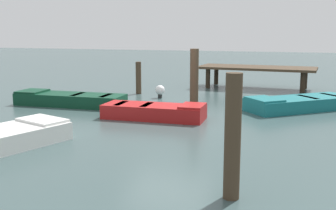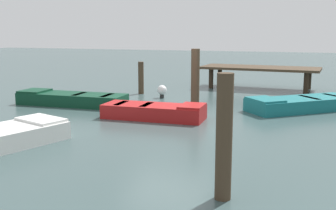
{
  "view_description": "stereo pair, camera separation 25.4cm",
  "coord_description": "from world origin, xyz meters",
  "px_view_note": "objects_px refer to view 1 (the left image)",
  "views": [
    {
      "loc": [
        3.77,
        -11.16,
        2.48
      ],
      "look_at": [
        0.0,
        0.0,
        0.35
      ],
      "focal_mm": 43.92,
      "sensor_mm": 36.0,
      "label": 1
    },
    {
      "loc": [
        4.01,
        -11.08,
        2.48
      ],
      "look_at": [
        0.0,
        0.0,
        0.35
      ],
      "focal_mm": 43.92,
      "sensor_mm": 36.0,
      "label": 2
    }
  ],
  "objects_px": {
    "rowboat_dark_green": "(69,99)",
    "marker_buoy": "(160,90)",
    "mooring_piling_mid_left": "(194,78)",
    "mooring_piling_near_left": "(138,78)",
    "dock_segment": "(257,69)",
    "rowboat_teal": "(300,103)",
    "mooring_piling_far_left": "(233,137)",
    "rowboat_red": "(155,111)"
  },
  "relations": [
    {
      "from": "rowboat_teal",
      "to": "marker_buoy",
      "type": "relative_size",
      "value": 7.29
    },
    {
      "from": "rowboat_red",
      "to": "mooring_piling_far_left",
      "type": "bearing_deg",
      "value": -60.69
    },
    {
      "from": "dock_segment",
      "to": "rowboat_dark_green",
      "type": "height_order",
      "value": "dock_segment"
    },
    {
      "from": "rowboat_dark_green",
      "to": "marker_buoy",
      "type": "height_order",
      "value": "marker_buoy"
    },
    {
      "from": "mooring_piling_far_left",
      "to": "rowboat_red",
      "type": "bearing_deg",
      "value": 121.79
    },
    {
      "from": "rowboat_red",
      "to": "mooring_piling_mid_left",
      "type": "xyz_separation_m",
      "value": [
        0.61,
        2.04,
        0.74
      ]
    },
    {
      "from": "mooring_piling_mid_left",
      "to": "marker_buoy",
      "type": "height_order",
      "value": "mooring_piling_mid_left"
    },
    {
      "from": "rowboat_dark_green",
      "to": "mooring_piling_far_left",
      "type": "bearing_deg",
      "value": 134.52
    },
    {
      "from": "rowboat_dark_green",
      "to": "mooring_piling_near_left",
      "type": "distance_m",
      "value": 3.42
    },
    {
      "from": "rowboat_dark_green",
      "to": "marker_buoy",
      "type": "relative_size",
      "value": 7.86
    },
    {
      "from": "mooring_piling_mid_left",
      "to": "marker_buoy",
      "type": "distance_m",
      "value": 2.38
    },
    {
      "from": "mooring_piling_far_left",
      "to": "marker_buoy",
      "type": "distance_m",
      "value": 9.51
    },
    {
      "from": "rowboat_red",
      "to": "mooring_piling_near_left",
      "type": "relative_size",
      "value": 2.31
    },
    {
      "from": "rowboat_red",
      "to": "rowboat_dark_green",
      "type": "relative_size",
      "value": 0.78
    },
    {
      "from": "mooring_piling_mid_left",
      "to": "mooring_piling_far_left",
      "type": "xyz_separation_m",
      "value": [
        2.47,
        -7.01,
        -0.01
      ]
    },
    {
      "from": "mooring_piling_far_left",
      "to": "marker_buoy",
      "type": "xyz_separation_m",
      "value": [
        -4.19,
        8.51,
        -0.66
      ]
    },
    {
      "from": "rowboat_red",
      "to": "marker_buoy",
      "type": "bearing_deg",
      "value": 104.92
    },
    {
      "from": "rowboat_red",
      "to": "marker_buoy",
      "type": "xyz_separation_m",
      "value": [
        -1.11,
        3.54,
        0.07
      ]
    },
    {
      "from": "mooring_piling_mid_left",
      "to": "marker_buoy",
      "type": "xyz_separation_m",
      "value": [
        -1.72,
        1.5,
        -0.67
      ]
    },
    {
      "from": "rowboat_red",
      "to": "mooring_piling_far_left",
      "type": "height_order",
      "value": "mooring_piling_far_left"
    },
    {
      "from": "mooring_piling_mid_left",
      "to": "mooring_piling_near_left",
      "type": "bearing_deg",
      "value": 142.54
    },
    {
      "from": "dock_segment",
      "to": "marker_buoy",
      "type": "bearing_deg",
      "value": -125.98
    },
    {
      "from": "dock_segment",
      "to": "rowboat_dark_green",
      "type": "bearing_deg",
      "value": -127.81
    },
    {
      "from": "dock_segment",
      "to": "mooring_piling_near_left",
      "type": "height_order",
      "value": "mooring_piling_near_left"
    },
    {
      "from": "rowboat_dark_green",
      "to": "marker_buoy",
      "type": "distance_m",
      "value": 3.41
    },
    {
      "from": "mooring_piling_near_left",
      "to": "mooring_piling_mid_left",
      "type": "relative_size",
      "value": 0.67
    },
    {
      "from": "dock_segment",
      "to": "mooring_piling_far_left",
      "type": "height_order",
      "value": "mooring_piling_far_left"
    },
    {
      "from": "rowboat_dark_green",
      "to": "mooring_piling_far_left",
      "type": "xyz_separation_m",
      "value": [
        6.55,
        -6.05,
        0.73
      ]
    },
    {
      "from": "rowboat_dark_green",
      "to": "mooring_piling_near_left",
      "type": "relative_size",
      "value": 2.95
    },
    {
      "from": "rowboat_dark_green",
      "to": "mooring_piling_far_left",
      "type": "distance_m",
      "value": 8.94
    },
    {
      "from": "mooring_piling_near_left",
      "to": "rowboat_teal",
      "type": "bearing_deg",
      "value": -13.77
    },
    {
      "from": "rowboat_red",
      "to": "mooring_piling_far_left",
      "type": "distance_m",
      "value": 5.89
    },
    {
      "from": "marker_buoy",
      "to": "rowboat_red",
      "type": "bearing_deg",
      "value": -72.6
    },
    {
      "from": "rowboat_teal",
      "to": "mooring_piling_near_left",
      "type": "height_order",
      "value": "mooring_piling_near_left"
    },
    {
      "from": "mooring_piling_near_left",
      "to": "mooring_piling_far_left",
      "type": "bearing_deg",
      "value": -59.87
    },
    {
      "from": "dock_segment",
      "to": "mooring_piling_mid_left",
      "type": "xyz_separation_m",
      "value": [
        -1.38,
        -5.29,
        0.12
      ]
    },
    {
      "from": "mooring_piling_mid_left",
      "to": "mooring_piling_far_left",
      "type": "bearing_deg",
      "value": -70.62
    },
    {
      "from": "rowboat_teal",
      "to": "mooring_piling_mid_left",
      "type": "bearing_deg",
      "value": -29.14
    },
    {
      "from": "rowboat_teal",
      "to": "rowboat_dark_green",
      "type": "relative_size",
      "value": 0.93
    },
    {
      "from": "mooring_piling_far_left",
      "to": "marker_buoy",
      "type": "height_order",
      "value": "mooring_piling_far_left"
    },
    {
      "from": "mooring_piling_near_left",
      "to": "marker_buoy",
      "type": "relative_size",
      "value": 2.66
    },
    {
      "from": "mooring_piling_near_left",
      "to": "rowboat_dark_green",
      "type": "bearing_deg",
      "value": -110.63
    }
  ]
}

